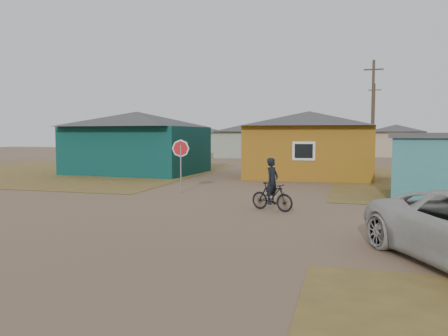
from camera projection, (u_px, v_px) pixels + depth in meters
The scene contains 11 objects.
ground at pixel (187, 217), 13.39m from camera, with size 120.00×120.00×0.00m, color brown.
grass_nw at pixel (61, 171), 29.63m from camera, with size 20.00×18.00×0.00m, color olive.
house_teal at pixel (137, 142), 28.48m from camera, with size 8.93×7.08×4.00m.
house_yellow at pixel (309, 143), 26.00m from camera, with size 7.72×6.76×3.90m.
house_pale_west at pixel (245, 140), 47.50m from camera, with size 7.04×6.15×3.60m.
house_beige_east at pixel (396, 140), 48.96m from camera, with size 6.95×6.05×3.60m.
house_pale_north at pixel (208, 140), 61.18m from camera, with size 6.28×5.81×3.40m.
utility_pole_near at pixel (373, 113), 32.44m from camera, with size 1.40×0.20×8.00m.
utility_pole_far at pixel (374, 119), 47.53m from camera, with size 1.40×0.20×8.00m.
stop_sign at pixel (181, 154), 18.73m from camera, with size 0.74×0.23×2.31m.
cyclist at pixel (272, 191), 14.51m from camera, with size 1.61×0.98×1.76m.
Camera 1 is at (4.66, -12.44, 2.56)m, focal length 35.00 mm.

